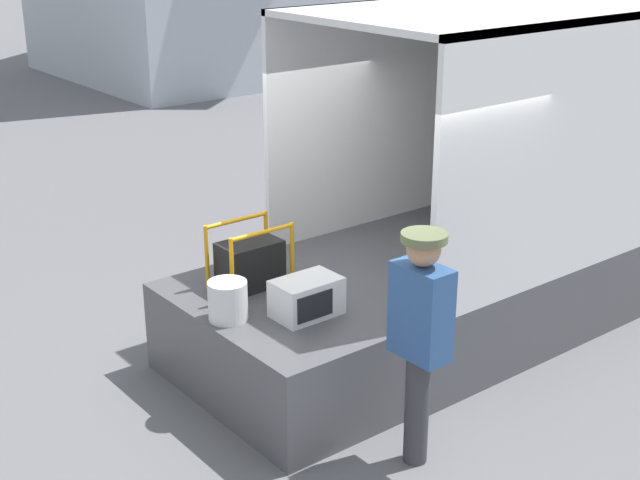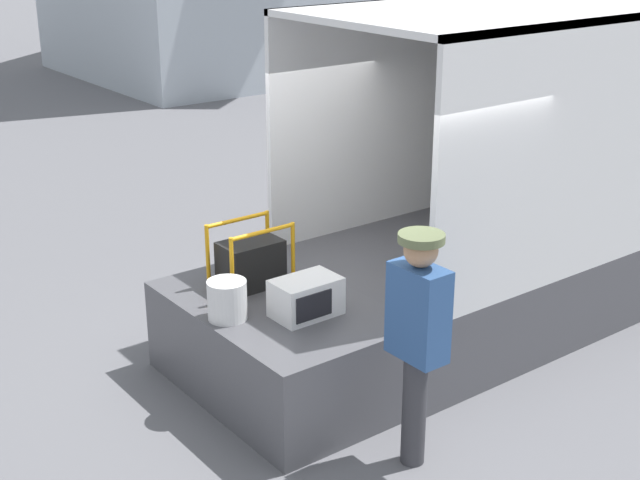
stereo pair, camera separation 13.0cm
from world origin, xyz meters
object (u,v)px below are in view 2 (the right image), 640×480
Objects in this scene: portable_generator at (252,262)px; worker_person at (418,325)px; box_truck at (617,188)px; orange_bucket at (227,300)px; microwave at (306,297)px.

worker_person is (0.14, -1.92, 0.10)m from portable_generator.
orange_bucket is at bearing -179.89° from box_truck.
portable_generator is 0.69m from orange_bucket.
portable_generator is 1.93m from worker_person.
portable_generator is at bearing 174.71° from box_truck.
orange_bucket is at bearing -140.41° from portable_generator.
microwave is 0.30× the size of worker_person.
portable_generator is (-0.01, 0.77, 0.06)m from microwave.
box_truck is at bearing 18.47° from worker_person.
worker_person is at bearing -65.76° from orange_bucket.
portable_generator is at bearing 94.19° from worker_person.
microwave is at bearing 96.52° from worker_person.
portable_generator is 2.02× the size of orange_bucket.
box_truck is at bearing 0.11° from orange_bucket.
portable_generator reaches higher than orange_bucket.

